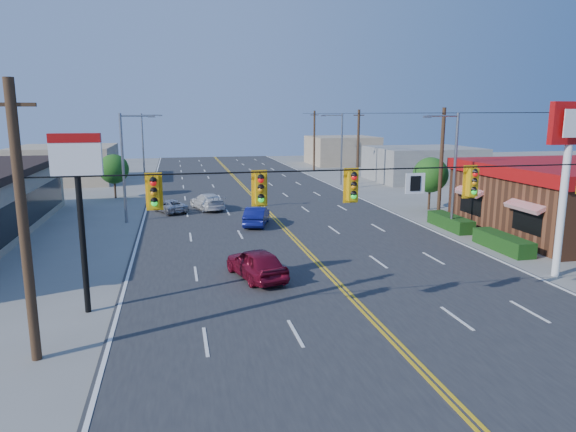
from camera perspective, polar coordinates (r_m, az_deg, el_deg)
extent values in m
plane|color=gray|center=(20.16, 10.07, -12.05)|extent=(160.00, 160.00, 0.00)
cube|color=#2D2D30|center=(38.58, -1.28, -0.54)|extent=(20.00, 120.00, 0.06)
cylinder|color=#47301E|center=(18.02, -27.33, -0.96)|extent=(0.32, 0.32, 9.00)
cylinder|color=black|center=(18.64, 10.70, 5.15)|extent=(24.00, 0.05, 0.05)
cube|color=white|center=(19.21, 13.94, 3.54)|extent=(0.75, 0.04, 0.75)
cube|color=#D89E0C|center=(17.25, -14.68, 2.57)|extent=(0.55, 0.34, 1.25)
cube|color=#D89E0C|center=(17.46, -3.11, 3.02)|extent=(0.55, 0.34, 1.25)
cube|color=#D89E0C|center=(18.28, 7.16, 3.32)|extent=(0.55, 0.34, 1.25)
cube|color=#D89E0C|center=(20.33, 19.77, 3.54)|extent=(0.55, 0.34, 1.25)
cube|color=#194214|center=(35.40, 19.99, -1.61)|extent=(1.20, 9.00, 0.90)
cylinder|color=white|center=(28.23, 28.17, 0.91)|extent=(0.36, 0.36, 7.00)
cube|color=#A50C0C|center=(27.89, 28.94, 9.02)|extent=(2.20, 0.36, 2.00)
cylinder|color=black|center=(21.93, -21.85, -2.53)|extent=(0.24, 0.24, 6.00)
cube|color=white|center=(21.44, -22.48, 5.81)|extent=(1.90, 0.30, 1.30)
cylinder|color=gray|center=(36.25, 18.01, 4.50)|extent=(0.20, 0.20, 8.00)
cylinder|color=gray|center=(35.49, 16.83, 10.59)|extent=(2.20, 0.12, 0.12)
cube|color=gray|center=(34.97, 15.22, 10.60)|extent=(0.50, 0.25, 0.15)
cylinder|color=gray|center=(58.14, 5.98, 7.33)|extent=(0.20, 0.20, 8.00)
cylinder|color=gray|center=(57.67, 5.00, 11.10)|extent=(2.20, 0.12, 0.12)
cube|color=gray|center=(57.35, 3.93, 11.07)|extent=(0.50, 0.25, 0.15)
cylinder|color=gray|center=(39.42, -17.84, 5.01)|extent=(0.20, 0.20, 8.00)
cylinder|color=gray|center=(39.14, -16.55, 10.63)|extent=(2.20, 0.12, 0.12)
cube|color=gray|center=(39.08, -14.91, 10.64)|extent=(0.50, 0.25, 0.15)
cylinder|color=gray|center=(65.27, -15.80, 7.40)|extent=(0.20, 0.20, 8.00)
cylinder|color=gray|center=(65.10, -15.00, 10.78)|extent=(2.20, 0.12, 0.12)
cube|color=gray|center=(65.07, -14.02, 10.78)|extent=(0.50, 0.25, 0.15)
cylinder|color=#47301E|center=(40.28, 16.65, 5.49)|extent=(0.28, 0.28, 8.40)
cylinder|color=#47301E|center=(56.64, 7.79, 7.39)|extent=(0.28, 0.28, 8.40)
cylinder|color=#47301E|center=(73.77, 2.93, 8.36)|extent=(0.28, 0.28, 8.40)
cylinder|color=#47301E|center=(44.77, 15.42, 2.03)|extent=(0.20, 0.20, 2.10)
sphere|color=#235B19|center=(44.52, 15.54, 4.43)|extent=(2.94, 2.94, 2.94)
cylinder|color=#47301E|center=(51.83, -18.67, 2.99)|extent=(0.20, 0.20, 2.00)
sphere|color=#235B19|center=(51.62, -18.79, 4.97)|extent=(2.80, 2.80, 2.80)
cube|color=gray|center=(64.40, 14.75, 5.62)|extent=(12.00, 10.00, 4.00)
cube|color=tan|center=(66.54, -23.50, 5.31)|extent=(11.00, 12.00, 4.20)
cube|color=tan|center=(83.50, 6.00, 7.27)|extent=(10.00, 10.00, 4.40)
imported|color=maroon|center=(25.08, -3.54, -5.39)|extent=(2.84, 4.68, 1.49)
imported|color=navy|center=(36.91, -3.51, -0.08)|extent=(2.55, 4.35, 1.35)
imported|color=silver|center=(43.58, -8.94, 1.54)|extent=(3.04, 4.94, 1.34)
imported|color=#B4B4BA|center=(42.80, -12.99, 1.03)|extent=(3.14, 4.19, 1.06)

